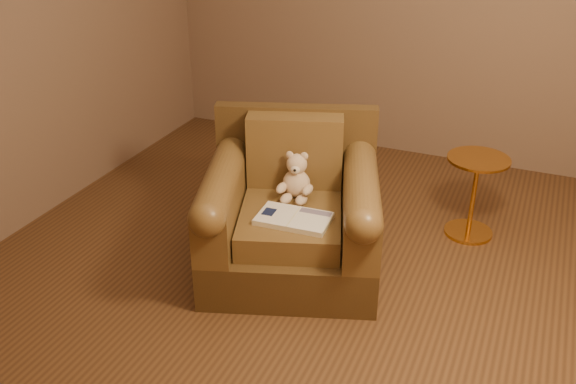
% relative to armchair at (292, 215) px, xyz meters
% --- Properties ---
extents(floor, '(4.00, 4.00, 0.00)m').
position_rel_armchair_xyz_m(floor, '(0.22, -0.09, -0.33)').
color(floor, brown).
rests_on(floor, ground).
extents(armchair, '(1.20, 1.17, 0.86)m').
position_rel_armchair_xyz_m(armchair, '(0.00, 0.00, 0.00)').
color(armchair, '#4E361A').
rests_on(armchair, floor).
extents(teddy_bear, '(0.20, 0.23, 0.28)m').
position_rel_armchair_xyz_m(teddy_bear, '(-0.01, 0.08, 0.18)').
color(teddy_bear, beige).
rests_on(teddy_bear, armchair).
extents(guidebook, '(0.40, 0.25, 0.03)m').
position_rel_armchair_xyz_m(guidebook, '(0.09, -0.18, 0.09)').
color(guidebook, beige).
rests_on(guidebook, armchair).
extents(side_table, '(0.38, 0.38, 0.53)m').
position_rel_armchair_xyz_m(side_table, '(0.91, 0.77, -0.05)').
color(side_table, gold).
rests_on(side_table, floor).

